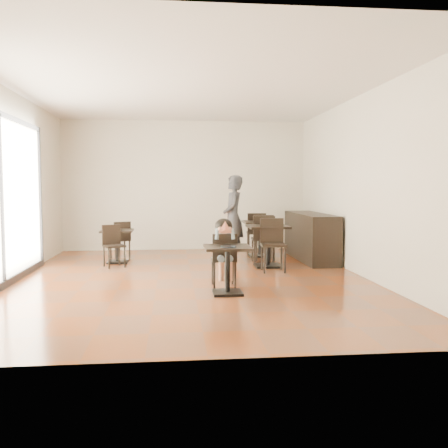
{
  "coord_description": "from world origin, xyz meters",
  "views": [
    {
      "loc": [
        -0.32,
        -8.47,
        1.6
      ],
      "look_at": [
        0.48,
        -0.74,
        1.0
      ],
      "focal_mm": 40.0,
      "sensor_mm": 36.0,
      "label": 1
    }
  ],
  "objects": [
    {
      "name": "service_counter",
      "position": [
        2.65,
        2.0,
        0.5
      ],
      "size": [
        0.6,
        2.4,
        1.0
      ],
      "primitive_type": "cube",
      "color": "black",
      "rests_on": "floor"
    },
    {
      "name": "cafe_table_back",
      "position": [
        1.64,
        2.58,
        0.4
      ],
      "size": [
        0.82,
        0.82,
        0.8
      ],
      "primitive_type": null,
      "rotation": [
        0.0,
        0.0,
        -0.09
      ],
      "color": "black",
      "rests_on": "floor"
    },
    {
      "name": "pizza_slice",
      "position": [
        0.48,
        -0.88,
        0.93
      ],
      "size": [
        0.25,
        0.19,
        0.06
      ],
      "primitive_type": null,
      "color": "#E0B37F",
      "rests_on": "child"
    },
    {
      "name": "plate",
      "position": [
        0.48,
        -1.34,
        0.72
      ],
      "size": [
        0.24,
        0.24,
        0.01
      ],
      "primitive_type": "cylinder",
      "color": "black",
      "rests_on": "child_table"
    },
    {
      "name": "floor",
      "position": [
        0.0,
        0.0,
        0.0
      ],
      "size": [
        6.0,
        8.0,
        0.01
      ],
      "primitive_type": "cube",
      "color": "brown",
      "rests_on": "ground"
    },
    {
      "name": "wall_front",
      "position": [
        0.0,
        -4.0,
        1.6
      ],
      "size": [
        6.0,
        0.01,
        3.2
      ],
      "primitive_type": "cube",
      "color": "beige",
      "rests_on": "floor"
    },
    {
      "name": "cafe_table_left",
      "position": [
        -1.47,
        1.96,
        0.34
      ],
      "size": [
        0.86,
        0.86,
        0.69
      ],
      "primitive_type": null,
      "rotation": [
        0.0,
        0.0,
        0.43
      ],
      "color": "black",
      "rests_on": "floor"
    },
    {
      "name": "adult_patron",
      "position": [
        0.99,
        2.28,
        0.91
      ],
      "size": [
        0.49,
        0.7,
        1.82
      ],
      "primitive_type": "imported",
      "rotation": [
        0.0,
        0.0,
        -1.66
      ],
      "color": "#36373C",
      "rests_on": "floor"
    },
    {
      "name": "ceiling",
      "position": [
        0.0,
        0.0,
        3.2
      ],
      "size": [
        6.0,
        8.0,
        0.01
      ],
      "primitive_type": "cube",
      "color": "silver",
      "rests_on": "floor"
    },
    {
      "name": "chair_left_a",
      "position": [
        -1.47,
        2.51,
        0.41
      ],
      "size": [
        0.49,
        0.49,
        0.82
      ],
      "primitive_type": null,
      "rotation": [
        0.0,
        0.0,
        3.57
      ],
      "color": "black",
      "rests_on": "floor"
    },
    {
      "name": "chair_mid_a",
      "position": [
        1.54,
        1.67,
        0.49
      ],
      "size": [
        0.46,
        0.46,
        0.98
      ],
      "primitive_type": null,
      "rotation": [
        0.0,
        0.0,
        3.1
      ],
      "color": "black",
      "rests_on": "floor"
    },
    {
      "name": "chair_back_a",
      "position": [
        1.64,
        3.13,
        0.48
      ],
      "size": [
        0.47,
        0.47,
        0.96
      ],
      "primitive_type": null,
      "rotation": [
        0.0,
        0.0,
        3.05
      ],
      "color": "black",
      "rests_on": "floor"
    },
    {
      "name": "wall_left",
      "position": [
        -3.0,
        0.0,
        1.6
      ],
      "size": [
        0.01,
        8.0,
        3.2
      ],
      "primitive_type": "cube",
      "color": "beige",
      "rests_on": "floor"
    },
    {
      "name": "wall_right",
      "position": [
        3.0,
        0.0,
        1.6
      ],
      "size": [
        0.01,
        8.0,
        3.2
      ],
      "primitive_type": "cube",
      "color": "beige",
      "rests_on": "floor"
    },
    {
      "name": "chair_mid_b",
      "position": [
        1.54,
        0.57,
        0.49
      ],
      "size": [
        0.46,
        0.46,
        0.98
      ],
      "primitive_type": null,
      "rotation": [
        0.0,
        0.0,
        -0.04
      ],
      "color": "black",
      "rests_on": "floor"
    },
    {
      "name": "child_chair",
      "position": [
        0.48,
        -0.69,
        0.43
      ],
      "size": [
        0.38,
        0.38,
        0.85
      ],
      "primitive_type": null,
      "rotation": [
        0.0,
        0.0,
        3.14
      ],
      "color": "black",
      "rests_on": "floor"
    },
    {
      "name": "chair_back_b",
      "position": [
        1.64,
        2.03,
        0.48
      ],
      "size": [
        0.47,
        0.47,
        0.96
      ],
      "primitive_type": null,
      "rotation": [
        0.0,
        0.0,
        -0.09
      ],
      "color": "black",
      "rests_on": "floor"
    },
    {
      "name": "child_table",
      "position": [
        0.48,
        -1.24,
        0.36
      ],
      "size": [
        0.67,
        0.67,
        0.71
      ],
      "primitive_type": null,
      "color": "black",
      "rests_on": "floor"
    },
    {
      "name": "child",
      "position": [
        0.48,
        -0.69,
        0.54
      ],
      "size": [
        0.38,
        0.54,
        1.08
      ],
      "primitive_type": null,
      "color": "slate",
      "rests_on": "child_chair"
    },
    {
      "name": "chair_left_b",
      "position": [
        -1.47,
        1.41,
        0.41
      ],
      "size": [
        0.49,
        0.49,
        0.82
      ],
      "primitive_type": null,
      "rotation": [
        0.0,
        0.0,
        0.43
      ],
      "color": "black",
      "rests_on": "floor"
    },
    {
      "name": "wall_back",
      "position": [
        0.0,
        4.0,
        1.6
      ],
      "size": [
        6.0,
        0.01,
        3.2
      ],
      "primitive_type": "cube",
      "color": "beige",
      "rests_on": "floor"
    },
    {
      "name": "cafe_table_mid",
      "position": [
        1.54,
        1.12,
        0.41
      ],
      "size": [
        0.81,
        0.81,
        0.82
      ],
      "primitive_type": null,
      "rotation": [
        0.0,
        0.0,
        -0.04
      ],
      "color": "black",
      "rests_on": "floor"
    }
  ]
}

